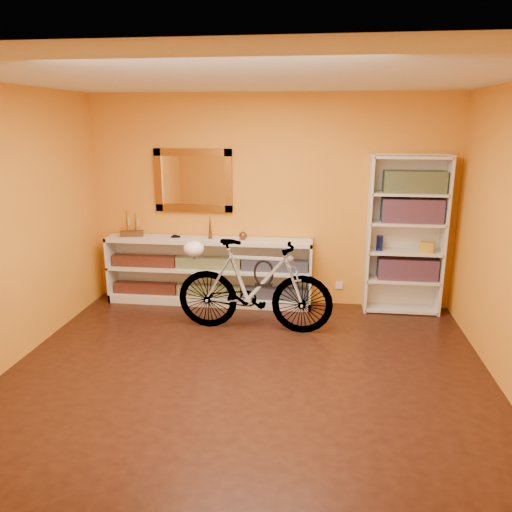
# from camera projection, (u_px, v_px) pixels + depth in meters

# --- Properties ---
(floor) EXTENTS (4.50, 4.00, 0.01)m
(floor) POSITION_uv_depth(u_px,v_px,m) (246.00, 375.00, 4.62)
(floor) COLOR black
(floor) RESTS_ON ground
(ceiling) EXTENTS (4.50, 4.00, 0.01)m
(ceiling) POSITION_uv_depth(u_px,v_px,m) (245.00, 77.00, 3.94)
(ceiling) COLOR silver
(ceiling) RESTS_ON ground
(back_wall) EXTENTS (4.50, 0.01, 2.60)m
(back_wall) POSITION_uv_depth(u_px,v_px,m) (269.00, 202.00, 6.20)
(back_wall) COLOR orange
(back_wall) RESTS_ON ground
(left_wall) EXTENTS (0.01, 4.00, 2.60)m
(left_wall) POSITION_uv_depth(u_px,v_px,m) (1.00, 231.00, 4.56)
(left_wall) COLOR orange
(left_wall) RESTS_ON ground
(gilt_mirror) EXTENTS (0.98, 0.06, 0.78)m
(gilt_mirror) POSITION_uv_depth(u_px,v_px,m) (193.00, 181.00, 6.21)
(gilt_mirror) COLOR brown
(gilt_mirror) RESTS_ON back_wall
(wall_socket) EXTENTS (0.09, 0.02, 0.09)m
(wall_socket) POSITION_uv_depth(u_px,v_px,m) (339.00, 285.00, 6.35)
(wall_socket) COLOR silver
(wall_socket) RESTS_ON back_wall
(console_unit) EXTENTS (2.60, 0.35, 0.85)m
(console_unit) POSITION_uv_depth(u_px,v_px,m) (209.00, 271.00, 6.34)
(console_unit) COLOR silver
(console_unit) RESTS_ON floor
(cd_row_lower) EXTENTS (2.50, 0.13, 0.14)m
(cd_row_lower) POSITION_uv_depth(u_px,v_px,m) (209.00, 291.00, 6.39)
(cd_row_lower) COLOR black
(cd_row_lower) RESTS_ON console_unit
(cd_row_upper) EXTENTS (2.50, 0.13, 0.14)m
(cd_row_upper) POSITION_uv_depth(u_px,v_px,m) (208.00, 263.00, 6.29)
(cd_row_upper) COLOR navy
(cd_row_upper) RESTS_ON console_unit
(model_ship) EXTENTS (0.30, 0.17, 0.34)m
(model_ship) POSITION_uv_depth(u_px,v_px,m) (131.00, 223.00, 6.30)
(model_ship) COLOR #442A13
(model_ship) RESTS_ON console_unit
(toy_car) EXTENTS (0.00, 0.00, 0.00)m
(toy_car) POSITION_uv_depth(u_px,v_px,m) (176.00, 238.00, 6.28)
(toy_car) COLOR black
(toy_car) RESTS_ON console_unit
(bronze_ornament) EXTENTS (0.05, 0.05, 0.31)m
(bronze_ornament) POSITION_uv_depth(u_px,v_px,m) (210.00, 226.00, 6.18)
(bronze_ornament) COLOR brown
(bronze_ornament) RESTS_ON console_unit
(decorative_orb) EXTENTS (0.10, 0.10, 0.10)m
(decorative_orb) POSITION_uv_depth(u_px,v_px,m) (243.00, 236.00, 6.16)
(decorative_orb) COLOR brown
(decorative_orb) RESTS_ON console_unit
(bookcase) EXTENTS (0.90, 0.30, 1.90)m
(bookcase) POSITION_uv_depth(u_px,v_px,m) (406.00, 236.00, 5.93)
(bookcase) COLOR silver
(bookcase) RESTS_ON floor
(book_row_a) EXTENTS (0.70, 0.22, 0.26)m
(book_row_a) POSITION_uv_depth(u_px,v_px,m) (407.00, 268.00, 6.03)
(book_row_a) COLOR maroon
(book_row_a) RESTS_ON bookcase
(book_row_b) EXTENTS (0.70, 0.22, 0.28)m
(book_row_b) POSITION_uv_depth(u_px,v_px,m) (412.00, 210.00, 5.85)
(book_row_b) COLOR maroon
(book_row_b) RESTS_ON bookcase
(book_row_c) EXTENTS (0.70, 0.22, 0.25)m
(book_row_c) POSITION_uv_depth(u_px,v_px,m) (414.00, 182.00, 5.76)
(book_row_c) COLOR navy
(book_row_c) RESTS_ON bookcase
(travel_mug) EXTENTS (0.08, 0.08, 0.18)m
(travel_mug) POSITION_uv_depth(u_px,v_px,m) (380.00, 243.00, 5.97)
(travel_mug) COLOR navy
(travel_mug) RESTS_ON bookcase
(red_tin) EXTENTS (0.17, 0.17, 0.20)m
(red_tin) POSITION_uv_depth(u_px,v_px,m) (392.00, 183.00, 5.82)
(red_tin) COLOR maroon
(red_tin) RESTS_ON bookcase
(yellow_bag) EXTENTS (0.19, 0.16, 0.12)m
(yellow_bag) POSITION_uv_depth(u_px,v_px,m) (427.00, 247.00, 5.89)
(yellow_bag) COLOR gold
(yellow_bag) RESTS_ON bookcase
(bicycle) EXTENTS (0.52, 1.78, 1.04)m
(bicycle) POSITION_uv_depth(u_px,v_px,m) (254.00, 286.00, 5.48)
(bicycle) COLOR silver
(bicycle) RESTS_ON floor
(helmet) EXTENTS (0.23, 0.22, 0.17)m
(helmet) POSITION_uv_depth(u_px,v_px,m) (194.00, 249.00, 5.48)
(helmet) COLOR white
(helmet) RESTS_ON bicycle
(u_lock) EXTENTS (0.22, 0.02, 0.22)m
(u_lock) POSITION_uv_depth(u_px,v_px,m) (264.00, 273.00, 5.42)
(u_lock) COLOR black
(u_lock) RESTS_ON bicycle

